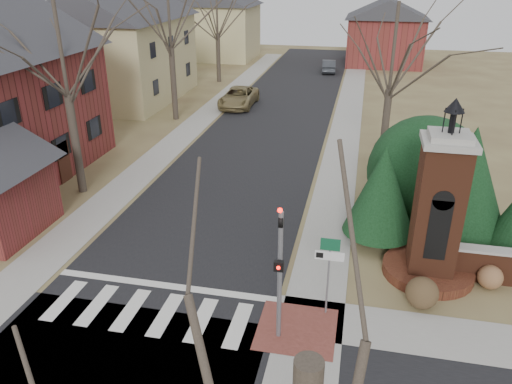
% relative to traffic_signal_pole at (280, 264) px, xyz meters
% --- Properties ---
extents(ground, '(120.00, 120.00, 0.00)m').
position_rel_traffic_signal_pole_xyz_m(ground, '(-4.30, -0.57, -2.59)').
color(ground, brown).
rests_on(ground, ground).
extents(main_street, '(8.00, 70.00, 0.01)m').
position_rel_traffic_signal_pole_xyz_m(main_street, '(-4.30, 21.43, -2.58)').
color(main_street, black).
rests_on(main_street, ground).
extents(crosswalk_zone, '(8.00, 2.20, 0.02)m').
position_rel_traffic_signal_pole_xyz_m(crosswalk_zone, '(-4.30, 0.23, -2.58)').
color(crosswalk_zone, silver).
rests_on(crosswalk_zone, ground).
extents(stop_bar, '(8.00, 0.35, 0.02)m').
position_rel_traffic_signal_pole_xyz_m(stop_bar, '(-4.30, 1.73, -2.58)').
color(stop_bar, silver).
rests_on(stop_bar, ground).
extents(sidewalk_right_main, '(2.00, 60.00, 0.02)m').
position_rel_traffic_signal_pole_xyz_m(sidewalk_right_main, '(0.90, 21.43, -2.58)').
color(sidewalk_right_main, gray).
rests_on(sidewalk_right_main, ground).
extents(sidewalk_left, '(2.00, 60.00, 0.02)m').
position_rel_traffic_signal_pole_xyz_m(sidewalk_left, '(-9.50, 21.43, -2.58)').
color(sidewalk_left, gray).
rests_on(sidewalk_left, ground).
extents(curb_apron, '(2.40, 2.40, 0.02)m').
position_rel_traffic_signal_pole_xyz_m(curb_apron, '(0.50, 0.43, -2.57)').
color(curb_apron, brown).
rests_on(curb_apron, ground).
extents(traffic_signal_pole, '(0.28, 0.41, 4.50)m').
position_rel_traffic_signal_pole_xyz_m(traffic_signal_pole, '(0.00, 0.00, 0.00)').
color(traffic_signal_pole, slate).
rests_on(traffic_signal_pole, ground).
extents(sign_post, '(0.90, 0.07, 2.75)m').
position_rel_traffic_signal_pole_xyz_m(sign_post, '(1.29, 1.41, -0.64)').
color(sign_post, slate).
rests_on(sign_post, ground).
extents(brick_gate_monument, '(3.20, 3.20, 6.47)m').
position_rel_traffic_signal_pole_xyz_m(brick_gate_monument, '(4.70, 4.42, -0.42)').
color(brick_gate_monument, '#5D2D1B').
rests_on(brick_gate_monument, ground).
extents(house_stucco_left, '(9.80, 12.80, 9.28)m').
position_rel_traffic_signal_pole_xyz_m(house_stucco_left, '(-17.80, 26.42, 2.01)').
color(house_stucco_left, tan).
rests_on(house_stucco_left, ground).
extents(house_distant_left, '(10.80, 8.80, 8.53)m').
position_rel_traffic_signal_pole_xyz_m(house_distant_left, '(-16.31, 47.42, 1.66)').
color(house_distant_left, tan).
rests_on(house_distant_left, ground).
extents(house_distant_right, '(8.80, 8.80, 7.30)m').
position_rel_traffic_signal_pole_xyz_m(house_distant_right, '(3.69, 47.42, 1.06)').
color(house_distant_right, maroon).
rests_on(house_distant_right, ground).
extents(evergreen_near, '(2.80, 2.80, 4.10)m').
position_rel_traffic_signal_pole_xyz_m(evergreen_near, '(2.90, 6.43, -0.29)').
color(evergreen_near, '#473D33').
rests_on(evergreen_near, ground).
extents(evergreen_mid, '(3.40, 3.40, 4.70)m').
position_rel_traffic_signal_pole_xyz_m(evergreen_mid, '(6.20, 7.63, 0.01)').
color(evergreen_mid, '#473D33').
rests_on(evergreen_mid, ground).
extents(evergreen_mass, '(4.80, 4.80, 4.80)m').
position_rel_traffic_signal_pole_xyz_m(evergreen_mass, '(4.70, 8.93, -0.19)').
color(evergreen_mass, black).
rests_on(evergreen_mass, ground).
extents(bare_tree_0, '(8.05, 8.05, 11.15)m').
position_rel_traffic_signal_pole_xyz_m(bare_tree_0, '(-11.30, 8.43, 5.11)').
color(bare_tree_0, '#473D33').
rests_on(bare_tree_0, ground).
extents(bare_tree_1, '(8.40, 8.40, 11.64)m').
position_rel_traffic_signal_pole_xyz_m(bare_tree_1, '(-11.30, 21.43, 5.44)').
color(bare_tree_1, '#473D33').
rests_on(bare_tree_1, ground).
extents(bare_tree_2, '(7.35, 7.35, 10.19)m').
position_rel_traffic_signal_pole_xyz_m(bare_tree_2, '(-11.80, 34.43, 4.44)').
color(bare_tree_2, '#473D33').
rests_on(bare_tree_2, ground).
extents(bare_tree_3, '(7.00, 7.00, 9.70)m').
position_rel_traffic_signal_pole_xyz_m(bare_tree_3, '(3.20, 15.43, 4.10)').
color(bare_tree_3, '#473D33').
rests_on(bare_tree_3, ground).
extents(pickup_truck, '(2.43, 5.25, 1.46)m').
position_rel_traffic_signal_pole_xyz_m(pickup_truck, '(-7.70, 25.89, -1.86)').
color(pickup_truck, olive).
rests_on(pickup_truck, ground).
extents(distant_car, '(1.66, 3.97, 1.28)m').
position_rel_traffic_signal_pole_xyz_m(distant_car, '(-1.89, 41.31, -1.95)').
color(distant_car, '#383B41').
rests_on(distant_car, ground).
extents(dry_shrub_left, '(1.06, 1.06, 1.06)m').
position_rel_traffic_signal_pole_xyz_m(dry_shrub_left, '(4.30, 2.43, -2.06)').
color(dry_shrub_left, '#4F3B24').
rests_on(dry_shrub_left, ground).
extents(dry_shrub_right, '(0.85, 0.85, 0.85)m').
position_rel_traffic_signal_pole_xyz_m(dry_shrub_right, '(6.70, 4.03, -2.16)').
color(dry_shrub_right, brown).
rests_on(dry_shrub_right, ground).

